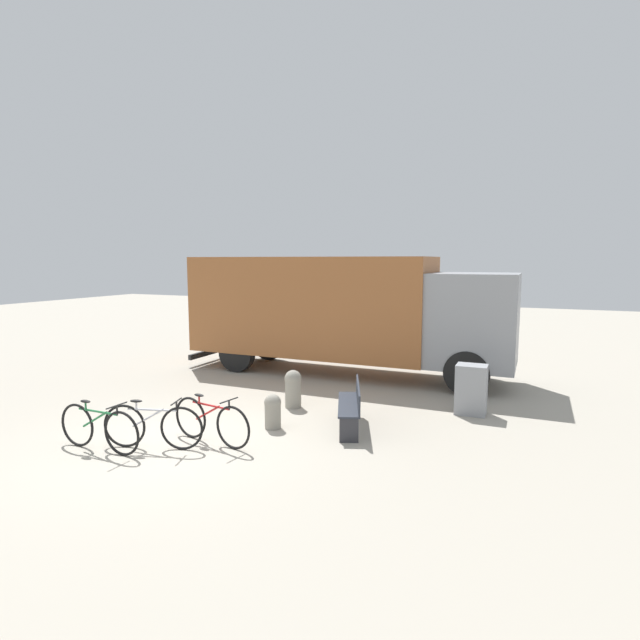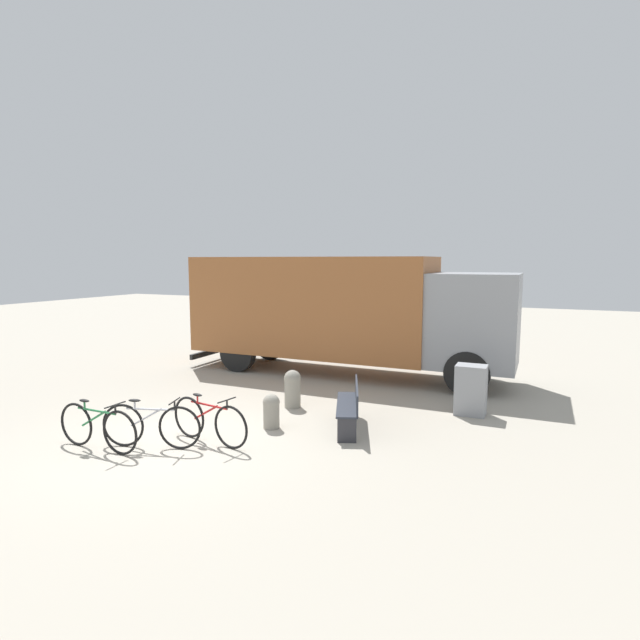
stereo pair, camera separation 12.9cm
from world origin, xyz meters
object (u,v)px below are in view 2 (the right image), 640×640
object	(u,v)px
bollard_far_bench	(293,387)
utility_box	(471,390)
park_bench	(351,404)
bollard_near_bench	(271,410)
bicycle_near	(97,427)
delivery_truck	(341,309)
bicycle_far	(209,421)
bicycle_middle	(151,425)

from	to	relation	value
bollard_far_bench	utility_box	xyz separation A→B (m)	(3.66, 1.08, 0.08)
park_bench	bollard_near_bench	size ratio (longest dim) A/B	2.58
bicycle_near	bollard_near_bench	world-z (taller)	bicycle_near
delivery_truck	bicycle_far	bearing A→B (deg)	-91.02
bollard_far_bench	bicycle_near	bearing A→B (deg)	-117.72
bicycle_middle	bicycle_far	xyz separation A→B (m)	(0.77, 0.61, 0.00)
park_bench	bicycle_near	distance (m)	4.55
bicycle_near	bicycle_middle	bearing A→B (deg)	30.87
utility_box	bollard_far_bench	bearing A→B (deg)	-163.59
delivery_truck	bollard_far_bench	distance (m)	3.80
bicycle_near	bollard_far_bench	world-z (taller)	bicycle_near
park_bench	bicycle_far	size ratio (longest dim) A/B	0.98
bollard_near_bench	utility_box	size ratio (longest dim) A/B	0.64
bicycle_far	bollard_near_bench	bearing A→B (deg)	70.46
delivery_truck	bicycle_middle	distance (m)	6.88
utility_box	park_bench	bearing A→B (deg)	-137.46
park_bench	bollard_far_bench	xyz separation A→B (m)	(-1.66, 0.76, -0.03)
delivery_truck	bollard_far_bench	xyz separation A→B (m)	(0.27, -3.52, -1.41)
bicycle_far	utility_box	bearing A→B (deg)	51.01
bollard_far_bench	delivery_truck	bearing A→B (deg)	94.34
park_bench	utility_box	size ratio (longest dim) A/B	1.65
bicycle_middle	utility_box	xyz separation A→B (m)	(4.78, 4.23, 0.12)
bollard_near_bench	bicycle_middle	bearing A→B (deg)	-128.41
delivery_truck	bicycle_middle	bearing A→B (deg)	-97.50
bicycle_near	bollard_near_bench	size ratio (longest dim) A/B	2.66
bicycle_far	bollard_far_bench	bearing A→B (deg)	91.06
bollard_far_bench	utility_box	size ratio (longest dim) A/B	0.79
bicycle_near	bollard_far_bench	xyz separation A→B (m)	(1.89, 3.60, 0.05)
delivery_truck	bollard_near_bench	distance (m)	5.18
park_bench	bicycle_middle	bearing A→B (deg)	109.94
bicycle_far	utility_box	world-z (taller)	utility_box
bicycle_near	bicycle_far	size ratio (longest dim) A/B	1.01
bicycle_middle	bicycle_near	bearing A→B (deg)	-166.53
park_bench	bollard_near_bench	bearing A→B (deg)	94.06
bollard_near_bench	delivery_truck	bearing A→B (deg)	96.15
bicycle_middle	utility_box	size ratio (longest dim) A/B	1.64
park_bench	bicycle_near	world-z (taller)	same
delivery_truck	park_bench	bearing A→B (deg)	-65.95
bicycle_middle	bollard_far_bench	distance (m)	3.35
bollard_far_bench	utility_box	world-z (taller)	utility_box
park_bench	bicycle_far	bearing A→B (deg)	110.73
utility_box	bicycle_near	bearing A→B (deg)	-139.88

